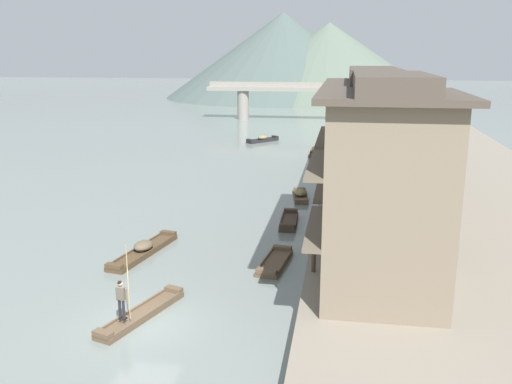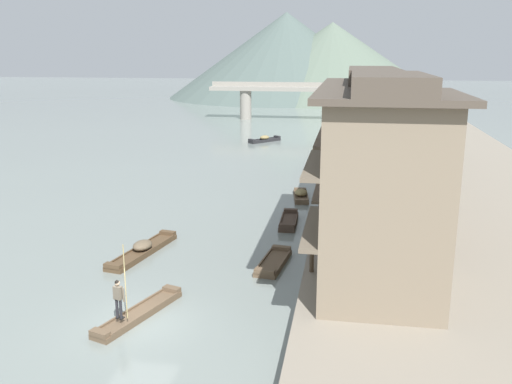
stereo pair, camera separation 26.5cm
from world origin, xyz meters
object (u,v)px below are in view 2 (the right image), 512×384
Objects in this scene: house_waterfront_nearest at (383,189)px; house_waterfront_narrow at (364,140)px; boat_midriver_drifting at (265,140)px; stone_bridge at (299,95)px; boat_midriver_upstream at (273,262)px; mooring_post_dock_mid at (321,215)px; house_waterfront_second at (369,155)px; boat_moored_second at (301,195)px; house_waterfront_far at (363,129)px; house_waterfront_end at (364,122)px; boat_foreground_poled at (139,313)px; boat_moored_nearest at (289,221)px; boat_moored_third at (317,152)px; boatman_person at (119,295)px; house_waterfront_tall at (375,154)px; mooring_post_dock_near at (312,263)px; boat_moored_far at (143,250)px.

house_waterfront_nearest is 21.23m from house_waterfront_narrow.
stone_bridge is at bearing 84.89° from boat_midriver_drifting.
boat_midriver_upstream is at bearing 138.53° from house_waterfront_nearest.
mooring_post_dock_mid is at bearing -83.44° from stone_bridge.
mooring_post_dock_mid is (-2.48, 1.51, -3.82)m from house_waterfront_second.
boat_moored_second is 0.61× the size of house_waterfront_far.
house_waterfront_nearest reaches higher than house_waterfront_far.
house_waterfront_end reaches higher than boat_moored_second.
stone_bridge reaches higher than boat_midriver_drifting.
boat_moored_second is at bearing 89.08° from boat_midriver_upstream.
boat_foreground_poled is 20.28m from boat_moored_second.
house_waterfront_far is at bearing 81.87° from mooring_post_dock_mid.
house_waterfront_second is 1.42× the size of house_waterfront_far.
boat_moored_third reaches higher than boat_moored_nearest.
house_waterfront_end reaches higher than boat_midriver_upstream.
boatman_person is (-0.33, -1.07, 1.28)m from boat_foreground_poled.
house_waterfront_tall is 7.74× the size of mooring_post_dock_near.
house_waterfront_second is at bearing 92.43° from house_waterfront_nearest.
house_waterfront_second reaches higher than house_waterfront_end.
house_waterfront_end is 7.35× the size of mooring_post_dock_near.
mooring_post_dock_mid reaches higher than boat_moored_second.
house_waterfront_nearest is 9.12× the size of mooring_post_dock_mid.
boat_moored_far is 0.88× the size of house_waterfront_narrow.
house_waterfront_second is 1.32× the size of house_waterfront_narrow.
house_waterfront_nearest is (4.60, -35.55, 4.91)m from boat_moored_third.
boatman_person is 0.50× the size of house_waterfront_end.
stone_bridge is (1.97, 22.08, 3.58)m from boat_midriver_drifting.
boatman_person is 26.31m from house_waterfront_narrow.
boatman_person is 0.84× the size of boat_moored_nearest.
mooring_post_dock_near is at bearing -52.19° from boat_midriver_upstream.
boat_moored_second is 11.19m from house_waterfront_far.
boatman_person is at bearing -108.94° from boat_moored_nearest.
boat_midriver_drifting is at bearing 91.76° from boatman_person.
boat_midriver_upstream is 7.47m from house_waterfront_second.
boat_midriver_upstream is 61.12m from stone_bridge.
boat_midriver_drifting is 0.45× the size of house_waterfront_nearest.
boatman_person reaches higher than boat_midriver_drifting.
boat_foreground_poled is 0.83× the size of boat_moored_far.
stone_bridge is at bearing 100.81° from house_waterfront_tall.
boat_moored_far is 25.58m from house_waterfront_far.
boat_foreground_poled is 45.22m from boat_midriver_drifting.
house_waterfront_second is at bearing 13.14° from boat_moored_far.
boat_foreground_poled is 1.27× the size of boat_moored_second.
boat_moored_far is at bearing 176.42° from boat_midriver_upstream.
boatman_person is 39.10m from boat_moored_third.
boat_moored_third is at bearing 89.53° from boat_midriver_upstream.
boat_midriver_upstream is at bearing 54.30° from boat_foreground_poled.
boat_moored_far reaches higher than boat_moored_nearest.
house_waterfront_end is at bearing 89.94° from house_waterfront_nearest.
mooring_post_dock_mid reaches higher than boat_moored_third.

